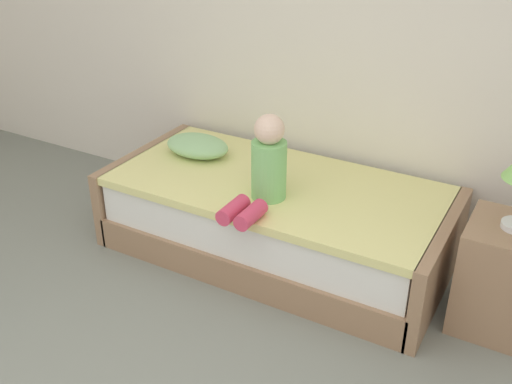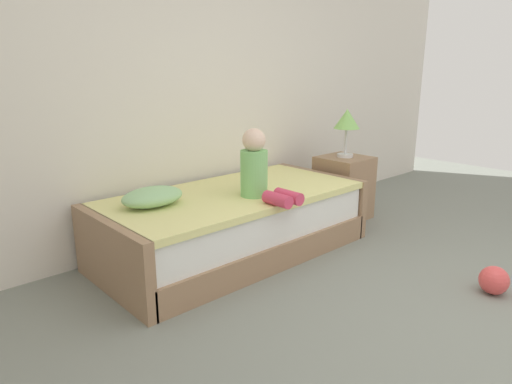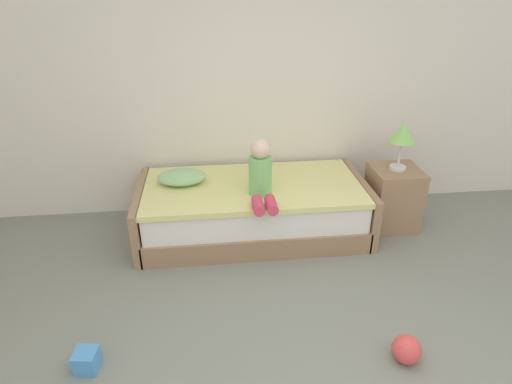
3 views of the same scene
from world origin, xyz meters
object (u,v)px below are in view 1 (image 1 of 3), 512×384
(nightstand, at_px, (504,278))
(bed, at_px, (276,219))
(child_figure, at_px, (265,168))
(pillow, at_px, (197,146))

(nightstand, bearing_deg, bed, 178.73)
(bed, relative_size, nightstand, 3.52)
(nightstand, relative_size, child_figure, 1.18)
(child_figure, xyz_separation_m, pillow, (-0.69, 0.33, -0.14))
(bed, height_order, nightstand, nightstand)
(nightstand, height_order, child_figure, child_figure)
(bed, xyz_separation_m, child_figure, (0.04, -0.23, 0.46))
(bed, height_order, pillow, pillow)
(nightstand, relative_size, pillow, 1.36)
(bed, relative_size, child_figure, 4.14)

